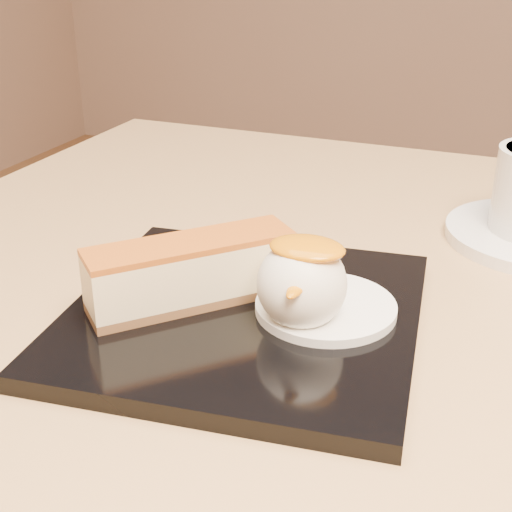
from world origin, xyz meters
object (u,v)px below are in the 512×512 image
at_px(table, 331,487).
at_px(ice_cream_scoop, 302,284).
at_px(cheesecake, 191,271).
at_px(dessert_plate, 244,316).

relative_size(table, ice_cream_scoop, 14.51).
distance_m(cheesecake, ice_cream_scoop, 0.08).
relative_size(cheesecake, ice_cream_scoop, 2.23).
bearing_deg(table, cheesecake, -152.67).
bearing_deg(table, ice_cream_scoop, -106.57).
xyz_separation_m(dessert_plate, ice_cream_scoop, (0.04, -0.01, 0.03)).
relative_size(table, dessert_plate, 3.64).
height_order(dessert_plate, ice_cream_scoop, ice_cream_scoop).
relative_size(table, cheesecake, 6.51).
height_order(cheesecake, ice_cream_scoop, ice_cream_scoop).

